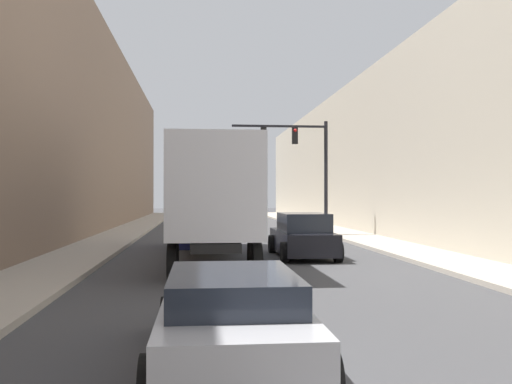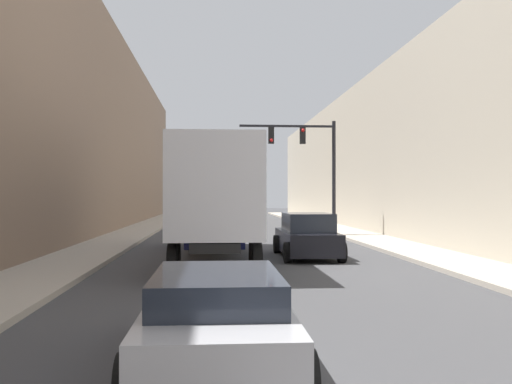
% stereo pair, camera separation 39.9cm
% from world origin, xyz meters
% --- Properties ---
extents(sidewalk_right, '(2.47, 80.00, 0.15)m').
position_xyz_m(sidewalk_right, '(6.32, 30.00, 0.07)').
color(sidewalk_right, '#B2A899').
rests_on(sidewalk_right, ground).
extents(sidewalk_left, '(2.47, 80.00, 0.15)m').
position_xyz_m(sidewalk_left, '(-6.32, 30.00, 0.07)').
color(sidewalk_left, '#B2A899').
rests_on(sidewalk_left, ground).
extents(building_right, '(6.00, 80.00, 9.51)m').
position_xyz_m(building_right, '(10.56, 30.00, 4.75)').
color(building_right, '#BCB29E').
rests_on(building_right, ground).
extents(building_left, '(6.00, 80.00, 12.67)m').
position_xyz_m(building_left, '(-10.56, 30.00, 6.33)').
color(building_left, '#846B56').
rests_on(building_left, ground).
extents(semi_truck, '(2.56, 12.55, 3.91)m').
position_xyz_m(semi_truck, '(-1.56, 19.69, 2.20)').
color(semi_truck, silver).
rests_on(semi_truck, ground).
extents(sedan_car, '(2.09, 4.63, 1.27)m').
position_xyz_m(sedan_car, '(-1.54, 6.99, 0.63)').
color(sedan_car, '#B7B7BC').
rests_on(sedan_car, ground).
extents(suv_car, '(2.09, 4.65, 1.63)m').
position_xyz_m(suv_car, '(1.82, 20.04, 0.77)').
color(suv_car, black).
rests_on(suv_car, ground).
extents(traffic_signal_gantry, '(5.26, 0.35, 6.34)m').
position_xyz_m(traffic_signal_gantry, '(3.75, 30.00, 4.33)').
color(traffic_signal_gantry, black).
rests_on(traffic_signal_gantry, ground).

